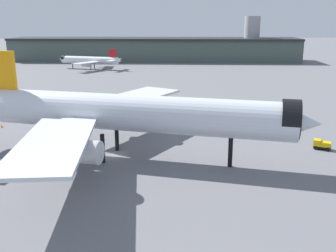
{
  "coord_description": "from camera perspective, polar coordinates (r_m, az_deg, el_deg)",
  "views": [
    {
      "loc": [
        6.37,
        -69.29,
        24.57
      ],
      "look_at": [
        10.25,
        -3.59,
        6.49
      ],
      "focal_mm": 41.94,
      "sensor_mm": 36.0,
      "label": 1
    }
  ],
  "objects": [
    {
      "name": "ground",
      "position": [
        73.79,
        -8.16,
        -4.25
      ],
      "size": [
        900.0,
        900.0,
        0.0
      ],
      "primitive_type": "plane",
      "color": "slate"
    },
    {
      "name": "traffic_cone_wingtip",
      "position": [
        99.44,
        -23.04,
        -0.0
      ],
      "size": [
        0.53,
        0.53,
        0.66
      ],
      "primitive_type": "cone",
      "color": "#F2600C",
      "rests_on": "ground"
    },
    {
      "name": "airliner_far_taxiway",
      "position": [
        202.69,
        -11.28,
        9.37
      ],
      "size": [
        33.61,
        29.91,
        10.09
      ],
      "rotation": [
        0.0,
        0.0,
        2.79
      ],
      "color": "white",
      "rests_on": "ground"
    },
    {
      "name": "baggage_tug_wing",
      "position": [
        81.81,
        21.45,
        -2.51
      ],
      "size": [
        3.58,
        3.06,
        1.85
      ],
      "rotation": [
        0.0,
        0.0,
        2.64
      ],
      "color": "black",
      "rests_on": "ground"
    },
    {
      "name": "airliner_near_gate",
      "position": [
        70.24,
        -6.67,
        1.85
      ],
      "size": [
        65.8,
        58.6,
        18.82
      ],
      "rotation": [
        0.0,
        0.0,
        -0.3
      ],
      "color": "silver",
      "rests_on": "ground"
    },
    {
      "name": "terminal_building",
      "position": [
        240.03,
        -1.49,
        11.16
      ],
      "size": [
        171.76,
        45.12,
        25.94
      ],
      "rotation": [
        0.0,
        0.0,
        -0.1
      ],
      "color": "#475651",
      "rests_on": "ground"
    }
  ]
}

